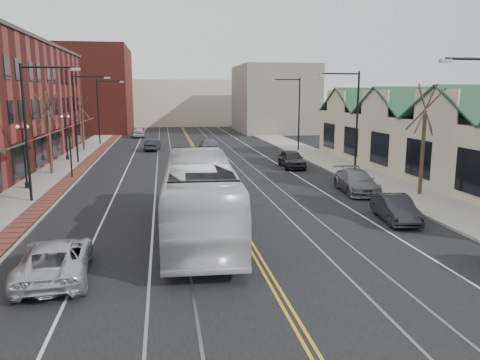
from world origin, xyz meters
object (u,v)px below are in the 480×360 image
object	(u,v)px
parked_suv	(55,259)
parked_car_b	(395,208)
parked_car_d	(292,159)
parked_car_c	(356,181)
transit_bus	(200,196)

from	to	relation	value
parked_suv	parked_car_b	world-z (taller)	parked_suv
parked_suv	parked_car_b	distance (m)	16.35
parked_car_d	parked_car_c	bearing A→B (deg)	-79.95
parked_car_d	transit_bus	bearing A→B (deg)	-114.94
transit_bus	parked_car_b	bearing A→B (deg)	-174.52
parked_suv	parked_car_d	bearing A→B (deg)	-128.16
parked_car_c	parked_car_d	world-z (taller)	parked_car_d
parked_suv	parked_car_c	distance (m)	20.37
transit_bus	parked_car_b	size ratio (longest dim) A/B	3.17
transit_bus	parked_car_b	xyz separation A→B (m)	(10.04, 0.49, -1.13)
parked_car_b	parked_car_d	world-z (taller)	parked_car_d
parked_suv	transit_bus	bearing A→B (deg)	-145.17
parked_car_b	parked_car_c	bearing A→B (deg)	90.68
transit_bus	parked_car_c	xyz separation A→B (m)	(10.92, 7.49, -1.06)
parked_suv	parked_car_c	bearing A→B (deg)	-148.55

